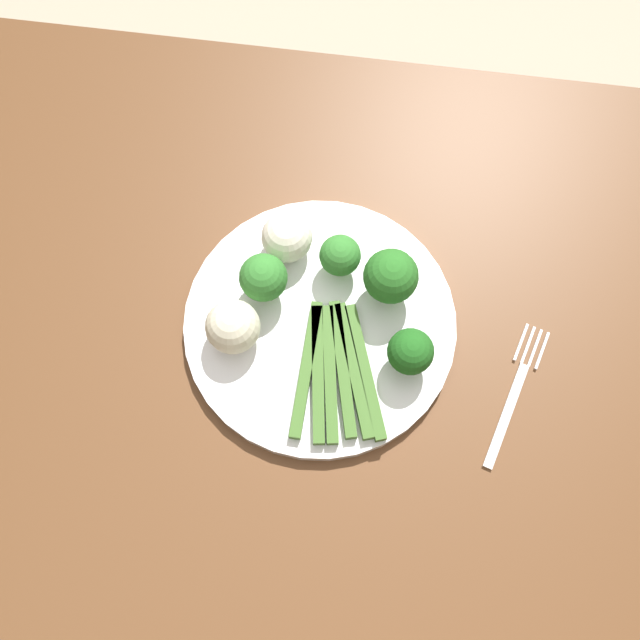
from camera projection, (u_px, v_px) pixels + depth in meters
The scene contains 11 objects.
ground_plane at pixel (310, 468), 1.51m from camera, with size 6.00×6.00×0.02m, color #B7A88E.
dining_table at pixel (303, 393), 0.87m from camera, with size 1.38×0.83×0.77m.
plate at pixel (320, 324), 0.78m from camera, with size 0.29×0.29×0.01m, color white.
asparagus_bundle at pixel (336, 371), 0.75m from camera, with size 0.10×0.16×0.01m.
broccoli_near_center at pixel (263, 278), 0.75m from camera, with size 0.05×0.05×0.06m.
broccoli_left at pixel (340, 256), 0.76m from camera, with size 0.04×0.04×0.06m.
broccoli_right at pixel (391, 277), 0.74m from camera, with size 0.06×0.06×0.07m.
broccoli_outer_edge at pixel (410, 352), 0.72m from camera, with size 0.05×0.05×0.06m.
cauliflower_front at pixel (287, 237), 0.77m from camera, with size 0.06×0.06×0.06m, color white.
cauliflower_back_right at pixel (233, 327), 0.74m from camera, with size 0.06×0.06×0.06m, color beige.
fork at pixel (514, 393), 0.76m from camera, with size 0.06×0.16×0.00m.
Camera 1 is at (0.05, -0.20, 1.51)m, focal length 40.12 mm.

